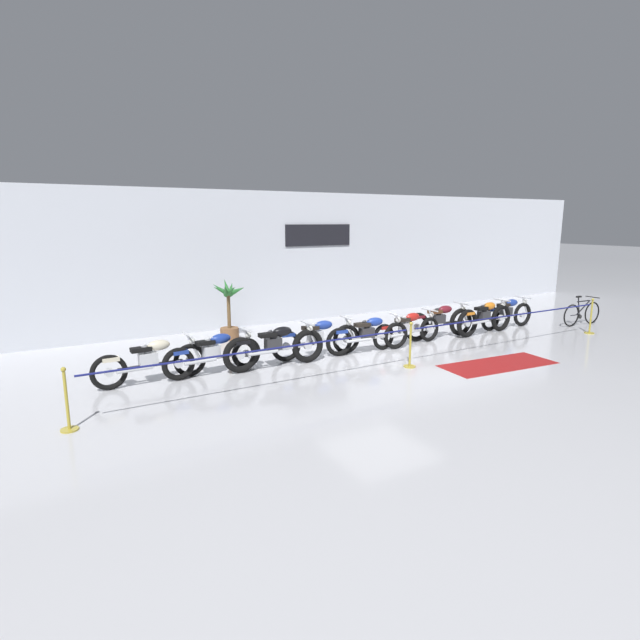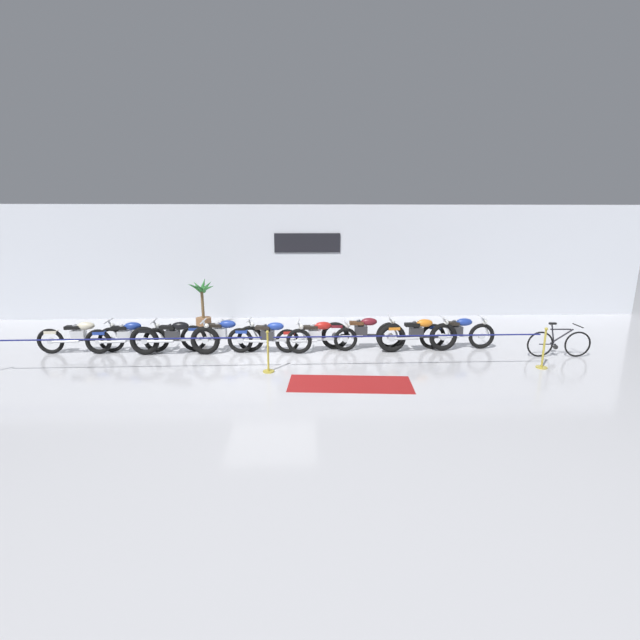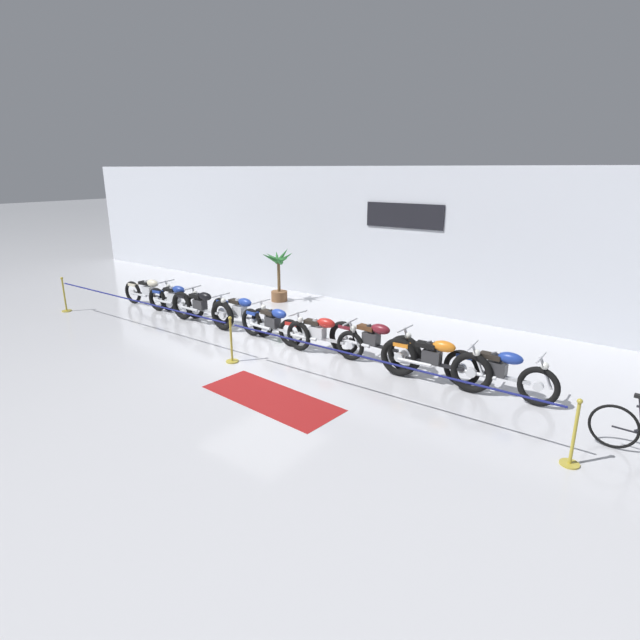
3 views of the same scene
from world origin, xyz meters
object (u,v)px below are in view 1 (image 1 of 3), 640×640
motorcycle_blue_3 (317,338)px  potted_palm_left_of_row (229,308)px  motorcycle_orange_7 (485,318)px  bicycle (582,313)px  stanchion_mid_right (590,322)px  motorcycle_blue_4 (369,334)px  motorcycle_red_5 (408,329)px  motorcycle_blue_1 (214,354)px  stanchion_far_left (352,343)px  motorcycle_maroon_6 (440,322)px  motorcycle_blue_8 (507,313)px  motorcycle_cream_0 (151,361)px  motorcycle_black_2 (276,347)px  stanchion_mid_left (410,352)px  floor_banner (498,364)px

motorcycle_blue_3 → potted_palm_left_of_row: size_ratio=1.38×
motorcycle_orange_7 → bicycle: size_ratio=1.34×
motorcycle_orange_7 → stanchion_mid_right: stanchion_mid_right is taller
motorcycle_blue_4 → motorcycle_red_5: 1.33m
stanchion_mid_right → motorcycle_blue_1: bearing=171.1°
potted_palm_left_of_row → stanchion_far_left: size_ratio=0.12×
motorcycle_maroon_6 → motorcycle_blue_8: size_ratio=1.10×
motorcycle_cream_0 → stanchion_mid_right: size_ratio=2.23×
motorcycle_black_2 → stanchion_mid_right: 9.68m
motorcycle_blue_1 → stanchion_mid_right: size_ratio=2.15×
motorcycle_red_5 → motorcycle_blue_8: size_ratio=1.07×
motorcycle_blue_3 → motorcycle_blue_1: bearing=-179.0°
motorcycle_red_5 → stanchion_mid_right: stanchion_mid_right is taller
motorcycle_blue_3 → stanchion_mid_left: bearing=-51.0°
motorcycle_cream_0 → motorcycle_blue_4: 5.29m
motorcycle_orange_7 → stanchion_mid_right: 3.17m
motorcycle_maroon_6 → motorcycle_blue_3: bearing=-179.9°
motorcycle_cream_0 → stanchion_mid_right: bearing=-8.3°
motorcycle_black_2 → motorcycle_blue_3: size_ratio=1.04×
motorcycle_blue_3 → motorcycle_maroon_6: motorcycle_maroon_6 is taller
motorcycle_blue_1 → bicycle: size_ratio=1.31×
stanchion_far_left → stanchion_mid_right: (8.48, 0.00, -0.41)m
stanchion_mid_right → motorcycle_blue_4: bearing=167.6°
motorcycle_blue_1 → motorcycle_black_2: size_ratio=0.92×
bicycle → stanchion_far_left: bearing=-174.8°
motorcycle_black_2 → motorcycle_orange_7: bearing=0.1°
motorcycle_blue_4 → motorcycle_blue_8: motorcycle_blue_8 is taller
motorcycle_black_2 → motorcycle_blue_3: motorcycle_black_2 is taller
stanchion_far_left → motorcycle_cream_0: bearing=154.6°
motorcycle_blue_4 → motorcycle_red_5: motorcycle_blue_4 is taller
floor_banner → potted_palm_left_of_row: bearing=134.1°
motorcycle_black_2 → bicycle: size_ratio=1.43×
motorcycle_orange_7 → stanchion_far_left: bearing=-165.1°
motorcycle_cream_0 → stanchion_mid_right: stanchion_mid_right is taller
motorcycle_orange_7 → motorcycle_red_5: bearing=178.4°
motorcycle_cream_0 → stanchion_far_left: size_ratio=0.17×
potted_palm_left_of_row → motorcycle_blue_3: bearing=-67.9°
motorcycle_cream_0 → stanchion_mid_left: bearing=-18.5°
motorcycle_black_2 → stanchion_far_left: size_ratio=0.18×
motorcycle_blue_4 → stanchion_far_left: 2.17m
motorcycle_cream_0 → motorcycle_blue_1: bearing=-3.1°
motorcycle_blue_1 → potted_palm_left_of_row: size_ratio=1.31×
stanchion_far_left → motorcycle_maroon_6: bearing=23.0°
motorcycle_blue_8 → motorcycle_blue_4: bearing=-178.0°
motorcycle_black_2 → potted_palm_left_of_row: (0.06, 3.17, 0.40)m
motorcycle_black_2 → motorcycle_blue_8: (7.99, 0.21, -0.00)m
motorcycle_cream_0 → motorcycle_maroon_6: (7.92, -0.02, 0.02)m
motorcycle_red_5 → bicycle: bearing=-6.4°
motorcycle_black_2 → stanchion_mid_left: bearing=-29.4°
stanchion_mid_left → motorcycle_black_2: bearing=150.6°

